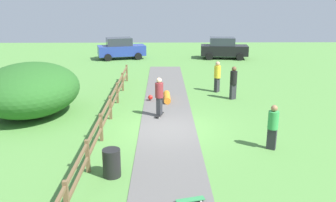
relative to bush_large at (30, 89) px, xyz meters
The scene contains 13 objects.
ground_plane 6.91m from the bush_large, 17.95° to the right, with size 60.00×60.00×0.00m, color #568E42.
asphalt_path 6.91m from the bush_large, 17.95° to the right, with size 2.40×28.00×0.02m, color #605E5B.
wooden_fence 4.44m from the bush_large, 28.44° to the right, with size 0.12×18.12×1.10m.
bush_large is the anchor object (origin of this frame).
trash_bin 7.84m from the bush_large, 53.22° to the right, with size 0.56×0.56×0.90m, color black.
skater_riding 6.13m from the bush_large, ahead, with size 0.48×0.82×1.85m.
skater_fallen 6.84m from the bush_large, 18.46° to the left, with size 1.22×1.56×0.36m.
skateboard_loose 10.54m from the bush_large, 48.04° to the right, with size 0.82×0.40×0.08m.
bystander_green 11.11m from the bush_large, 22.54° to the right, with size 0.52×0.52×1.69m.
bystander_yellow 10.27m from the bush_large, 22.76° to the left, with size 0.54×0.54×1.82m.
bystander_black 10.40m from the bush_large, 13.47° to the left, with size 0.52×0.52×1.82m.
parked_car_blue 15.99m from the bush_large, 80.98° to the left, with size 4.50×2.79×1.92m.
parked_car_black 19.74m from the bush_large, 53.22° to the left, with size 4.35×2.32×1.92m.
Camera 1 is at (-0.21, -14.16, 5.38)m, focal length 37.81 mm.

